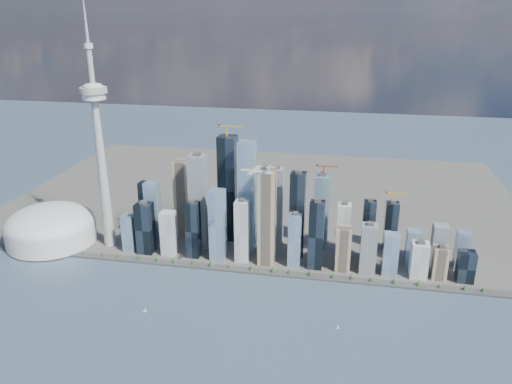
% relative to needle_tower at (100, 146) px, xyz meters
% --- Properties ---
extents(ground, '(4000.00, 4000.00, 0.00)m').
position_rel_needle_tower_xyz_m(ground, '(300.00, -310.00, -235.84)').
color(ground, '#2E4551').
rests_on(ground, ground).
extents(seawall, '(1100.00, 22.00, 4.00)m').
position_rel_needle_tower_xyz_m(seawall, '(300.00, -60.00, -233.84)').
color(seawall, '#383838').
rests_on(seawall, ground).
extents(land, '(1400.00, 900.00, 3.00)m').
position_rel_needle_tower_xyz_m(land, '(300.00, 390.00, -234.34)').
color(land, '#4C4C47').
rests_on(land, ground).
extents(shoreline_trees, '(960.53, 7.20, 8.80)m').
position_rel_needle_tower_xyz_m(shoreline_trees, '(300.00, -60.00, -227.06)').
color(shoreline_trees, '#3F2D1E').
rests_on(shoreline_trees, seawall).
extents(skyscraper_cluster, '(736.00, 142.00, 272.28)m').
position_rel_needle_tower_xyz_m(skyscraper_cluster, '(359.61, 26.82, -151.04)').
color(skyscraper_cluster, black).
rests_on(skyscraper_cluster, land).
extents(needle_tower, '(56.00, 56.00, 550.50)m').
position_rel_needle_tower_xyz_m(needle_tower, '(0.00, 0.00, 0.00)').
color(needle_tower, '#9E9D99').
rests_on(needle_tower, land).
extents(dome_stadium, '(200.00, 200.00, 86.00)m').
position_rel_needle_tower_xyz_m(dome_stadium, '(-140.00, -10.00, -196.40)').
color(dome_stadium, silver).
rests_on(dome_stadium, land).
extents(airplane, '(62.55, 55.53, 15.27)m').
position_rel_needle_tower_xyz_m(airplane, '(368.37, -138.95, 9.34)').
color(airplane, silver).
rests_on(airplane, ground).
extents(sailboat_west, '(7.66, 2.86, 10.57)m').
position_rel_needle_tower_xyz_m(sailboat_west, '(183.88, -238.98, -232.45)').
color(sailboat_west, silver).
rests_on(sailboat_west, ground).
extents(sailboat_east, '(6.16, 2.96, 8.55)m').
position_rel_needle_tower_xyz_m(sailboat_east, '(526.88, -224.86, -233.09)').
color(sailboat_east, silver).
rests_on(sailboat_east, ground).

